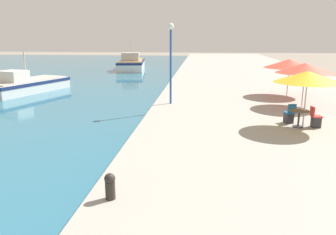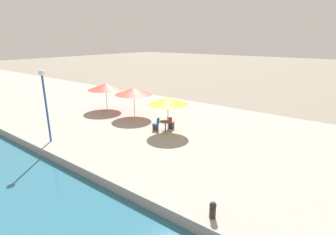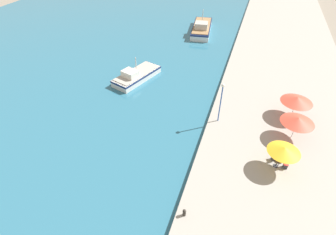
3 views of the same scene
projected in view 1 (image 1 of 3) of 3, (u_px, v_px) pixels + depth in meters
The scene contains 11 objects.
quay_promenade at pixel (250, 76), 35.16m from camera, with size 16.00×90.00×0.53m.
fishing_boat_near at pixel (26, 84), 26.11m from camera, with size 4.83×7.64×3.20m.
fishing_boat_mid at pixel (132, 63), 45.06m from camera, with size 4.59×10.45×4.12m.
cafe_umbrella_pink at pixel (308, 77), 13.54m from camera, with size 2.73×2.73×2.44m.
cafe_umbrella_white at pixel (305, 68), 17.83m from camera, with size 3.14×3.14×2.44m.
cafe_umbrella_striped at pixel (289, 63), 21.35m from camera, with size 3.26×3.26×2.42m.
cafe_table at pixel (299, 115), 14.06m from camera, with size 0.80×0.80×0.74m.
cafe_chair_left at pixel (289, 116), 14.79m from camera, with size 0.51×0.53×0.91m.
cafe_chair_right at pixel (316, 120), 14.08m from camera, with size 0.45×0.43×0.91m.
mooring_bollard at pixel (110, 185), 7.80m from camera, with size 0.26×0.26×0.65m.
lamppost at pixel (171, 50), 18.55m from camera, with size 0.36×0.36×4.56m.
Camera 1 is at (2.70, 1.09, 4.31)m, focal length 35.00 mm.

